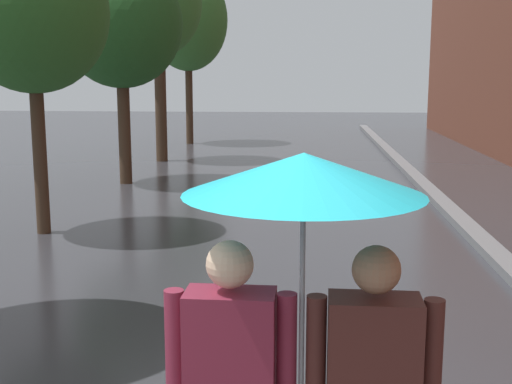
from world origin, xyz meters
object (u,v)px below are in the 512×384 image
object	(u,v)px
street_tree_4	(188,20)
street_tree_2	(121,25)
street_tree_1	(32,13)
street_tree_3	(158,4)
couple_under_umbrella	(302,317)

from	to	relation	value
street_tree_4	street_tree_2	bearing A→B (deg)	-89.58
street_tree_1	street_tree_4	world-z (taller)	street_tree_4
street_tree_2	street_tree_4	bearing A→B (deg)	90.42
street_tree_3	couple_under_umbrella	bearing A→B (deg)	-75.41
street_tree_4	couple_under_umbrella	distance (m)	20.48
street_tree_4	couple_under_umbrella	xyz separation A→B (m)	(4.01, -19.89, -2.79)
street_tree_3	street_tree_4	distance (m)	4.63
street_tree_2	couple_under_umbrella	size ratio (longest dim) A/B	2.32
street_tree_2	street_tree_3	bearing A→B (deg)	90.40
street_tree_3	couple_under_umbrella	world-z (taller)	street_tree_3
street_tree_1	street_tree_3	bearing A→B (deg)	90.19
street_tree_3	street_tree_2	bearing A→B (deg)	-89.60
street_tree_1	couple_under_umbrella	world-z (taller)	street_tree_1
street_tree_1	street_tree_2	world-z (taller)	street_tree_2
street_tree_1	street_tree_4	size ratio (longest dim) A/B	0.75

